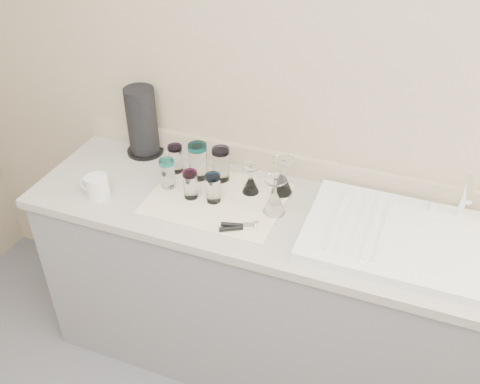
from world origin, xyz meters
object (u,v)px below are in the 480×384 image
at_px(tumbler_lavender, 213,188).
at_px(paper_towel_roll, 142,122).
at_px(tumbler_purple, 221,164).
at_px(sink_unit, 417,240).
at_px(goblet_front_right, 275,201).
at_px(goblet_back_right, 282,181).
at_px(tumbler_blue, 190,184).
at_px(white_mug, 97,187).
at_px(tumbler_cyan, 198,161).
at_px(tumbler_magenta, 168,173).
at_px(can_opener, 239,227).
at_px(goblet_back_left, 251,183).
at_px(tumbler_teal, 176,158).

height_order(tumbler_lavender, paper_towel_roll, paper_towel_roll).
bearing_deg(tumbler_purple, tumbler_lavender, -78.66).
xyz_separation_m(sink_unit, goblet_front_right, (-0.55, -0.01, 0.04)).
relative_size(goblet_back_right, goblet_front_right, 1.01).
xyz_separation_m(tumbler_blue, white_mug, (-0.37, -0.13, -0.02)).
bearing_deg(white_mug, tumbler_purple, 33.83).
relative_size(sink_unit, tumbler_lavender, 6.54).
relative_size(tumbler_cyan, tumbler_magenta, 1.25).
bearing_deg(can_opener, tumbler_lavender, 141.07).
distance_m(tumbler_lavender, can_opener, 0.22).
xyz_separation_m(tumbler_cyan, goblet_back_left, (0.25, -0.02, -0.04)).
height_order(tumbler_purple, can_opener, tumbler_purple).
height_order(tumbler_purple, tumbler_lavender, tumbler_purple).
bearing_deg(goblet_front_right, paper_towel_roll, 162.10).
height_order(sink_unit, tumbler_cyan, sink_unit).
relative_size(tumbler_cyan, goblet_back_right, 1.02).
distance_m(tumbler_cyan, goblet_back_right, 0.37).
xyz_separation_m(can_opener, white_mug, (-0.63, -0.00, 0.03)).
bearing_deg(can_opener, tumbler_purple, 124.00).
bearing_deg(tumbler_lavender, goblet_back_left, 43.17).
xyz_separation_m(tumbler_cyan, tumbler_magenta, (-0.09, -0.11, -0.02)).
distance_m(sink_unit, tumbler_lavender, 0.81).
relative_size(tumbler_magenta, goblet_back_left, 1.01).
bearing_deg(white_mug, tumbler_magenta, 32.90).
height_order(tumbler_lavender, goblet_back_left, goblet_back_left).
height_order(sink_unit, tumbler_magenta, sink_unit).
relative_size(tumbler_magenta, tumbler_lavender, 1.04).
height_order(tumbler_teal, goblet_back_right, goblet_back_right).
bearing_deg(sink_unit, can_opener, -166.09).
relative_size(tumbler_lavender, goblet_back_left, 0.97).
height_order(tumbler_teal, tumbler_cyan, tumbler_cyan).
bearing_deg(tumbler_teal, white_mug, -128.70).
height_order(tumbler_lavender, goblet_back_right, goblet_back_right).
bearing_deg(white_mug, can_opener, 0.24).
height_order(goblet_back_left, goblet_back_right, goblet_back_right).
relative_size(tumbler_teal, goblet_back_left, 0.99).
bearing_deg(goblet_back_right, tumbler_blue, -153.92).
bearing_deg(tumbler_magenta, tumbler_cyan, 50.30).
relative_size(tumbler_cyan, tumbler_blue, 1.33).
distance_m(tumbler_purple, paper_towel_roll, 0.44).
distance_m(tumbler_lavender, paper_towel_roll, 0.53).
bearing_deg(paper_towel_roll, tumbler_purple, -12.30).
bearing_deg(sink_unit, tumbler_lavender, -178.07).
height_order(tumbler_cyan, tumbler_purple, tumbler_cyan).
bearing_deg(can_opener, tumbler_cyan, 137.56).
distance_m(tumbler_cyan, can_opener, 0.40).
height_order(sink_unit, paper_towel_roll, paper_towel_roll).
bearing_deg(can_opener, goblet_back_left, 99.96).
distance_m(tumbler_teal, tumbler_lavender, 0.28).
bearing_deg(tumbler_lavender, can_opener, -38.93).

